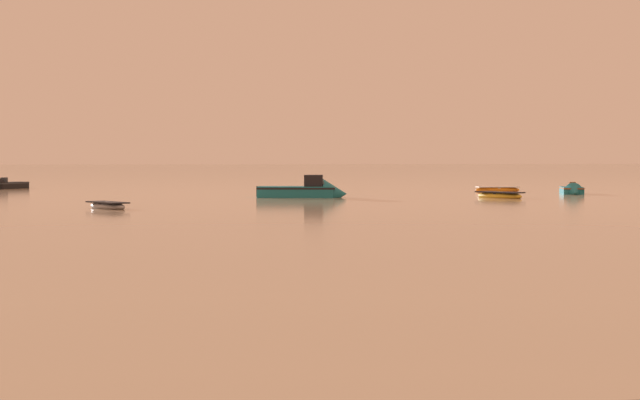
{
  "coord_description": "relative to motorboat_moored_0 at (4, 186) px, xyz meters",
  "views": [
    {
      "loc": [
        9.64,
        -21.14,
        2.86
      ],
      "look_at": [
        17.71,
        29.38,
        0.77
      ],
      "focal_mm": 58.98,
      "sensor_mm": 36.0,
      "label": 1
    }
  ],
  "objects": [
    {
      "name": "motorboat_moored_0",
      "position": [
        0.0,
        0.0,
        0.0
      ],
      "size": [
        3.69,
        4.89,
        1.61
      ],
      "rotation": [
        0.0,
        0.0,
        4.21
      ],
      "color": "black",
      "rests_on": "ground"
    },
    {
      "name": "motorboat_moored_1",
      "position": [
        24.3,
        -24.8,
        0.14
      ],
      "size": [
        6.6,
        3.34,
        2.4
      ],
      "rotation": [
        0.0,
        0.0,
        6.09
      ],
      "color": "#197084",
      "rests_on": "ground"
    },
    {
      "name": "rowboat_moored_0",
      "position": [
        41.69,
        -14.37,
        -0.06
      ],
      "size": [
        3.82,
        1.54,
        0.59
      ],
      "rotation": [
        0.0,
        0.0,
        3.07
      ],
      "color": "orange",
      "rests_on": "ground"
    },
    {
      "name": "rowboat_moored_1",
      "position": [
        37.4,
        -27.54,
        -0.06
      ],
      "size": [
        3.1,
        3.99,
        0.61
      ],
      "rotation": [
        0.0,
        0.0,
        2.11
      ],
      "color": "gold",
      "rests_on": "ground"
    },
    {
      "name": "motorboat_moored_3",
      "position": [
        45.33,
        -21.42,
        -0.02
      ],
      "size": [
        2.68,
        4.58,
        1.49
      ],
      "rotation": [
        0.0,
        0.0,
        4.42
      ],
      "color": "#197084",
      "rests_on": "ground"
    },
    {
      "name": "rowboat_moored_2",
      "position": [
        10.83,
        -38.73,
        -0.08
      ],
      "size": [
        2.7,
        3.48,
        0.53
      ],
      "rotation": [
        0.0,
        0.0,
        2.1
      ],
      "color": "gray",
      "rests_on": "ground"
    }
  ]
}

